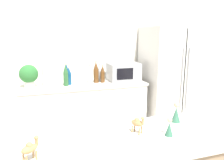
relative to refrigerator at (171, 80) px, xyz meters
The scene contains 17 objects.
wall_back 1.31m from the refrigerator, 160.64° to the left, with size 8.00×0.06×2.55m.
back_counter 1.53m from the refrigerator, behind, with size 1.88×0.63×0.91m.
refrigerator is the anchor object (origin of this frame).
potted_plant 2.24m from the refrigerator, behind, with size 0.26×0.26×0.32m.
paper_towel_roll 2.01m from the refrigerator, behind, with size 0.11×0.11×0.27m.
microwave 0.84m from the refrigerator, behind, with size 0.48×0.37×0.28m.
back_bottle_0 1.28m from the refrigerator, behind, with size 0.08×0.08×0.33m.
back_bottle_1 1.21m from the refrigerator, behind, with size 0.07×0.07×0.27m.
back_bottle_2 1.38m from the refrigerator, behind, with size 0.07×0.07×0.28m.
back_bottle_3 1.72m from the refrigerator, behind, with size 0.08×0.08×0.30m.
back_bottle_4 1.18m from the refrigerator, behind, with size 0.07×0.07×0.27m.
back_bottle_5 1.75m from the refrigerator, behind, with size 0.07×0.07×0.32m.
back_bottle_6 1.69m from the refrigerator, behind, with size 0.07×0.07×0.27m.
camel_figurine 2.97m from the refrigerator, 135.97° to the right, with size 0.10×0.09×0.12m.
camel_figurine_second 2.45m from the refrigerator, 127.61° to the right, with size 0.08×0.10×0.12m.
wise_man_figurine_crimson 2.18m from the refrigerator, 121.81° to the right, with size 0.06×0.06×0.15m.
wise_man_figurine_purple 2.42m from the refrigerator, 122.98° to the right, with size 0.05×0.05×0.12m.
Camera 1 is at (-0.87, -0.81, 1.64)m, focal length 35.00 mm.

